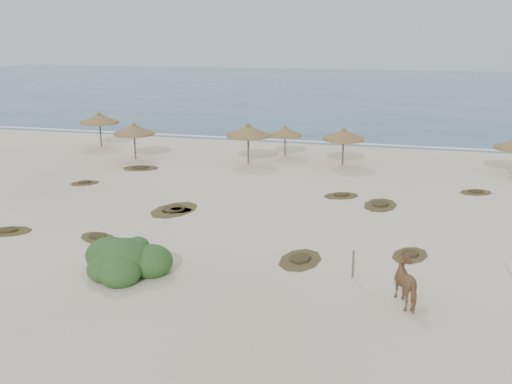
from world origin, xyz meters
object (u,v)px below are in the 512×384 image
at_px(horse, 410,283).
at_px(bush, 125,260).
at_px(palapa_1, 134,130).
at_px(palapa_0, 99,119).

height_order(horse, bush, horse).
bearing_deg(palapa_1, palapa_0, 142.89).
relative_size(palapa_0, palapa_1, 1.02).
height_order(palapa_0, bush, palapa_0).
relative_size(horse, bush, 0.52).
xyz_separation_m(palapa_0, palapa_1, (4.91, -3.71, -0.10)).
xyz_separation_m(palapa_0, horse, (24.63, -22.78, -1.48)).
relative_size(palapa_0, horse, 1.81).
relative_size(palapa_0, bush, 0.94).
bearing_deg(palapa_1, bush, -64.87).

